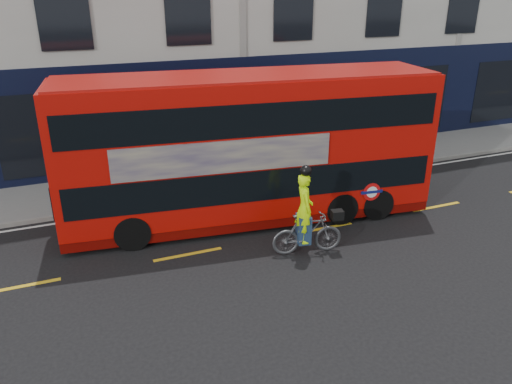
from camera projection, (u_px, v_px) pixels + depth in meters
ground at (352, 252)px, 12.99m from camera, size 120.00×120.00×0.00m
pavement at (258, 170)px, 18.53m from camera, size 60.00×3.00×0.12m
kerb at (274, 184)px, 17.25m from camera, size 60.00×0.12×0.13m
road_edge_line at (278, 189)px, 17.02m from camera, size 58.00×0.10×0.01m
lane_dashes at (324, 228)px, 14.28m from camera, size 58.00×0.12×0.01m
bus at (250, 148)px, 14.14m from camera, size 10.72×3.62×4.24m
cyclist at (306, 225)px, 12.67m from camera, size 1.91×0.86×2.42m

